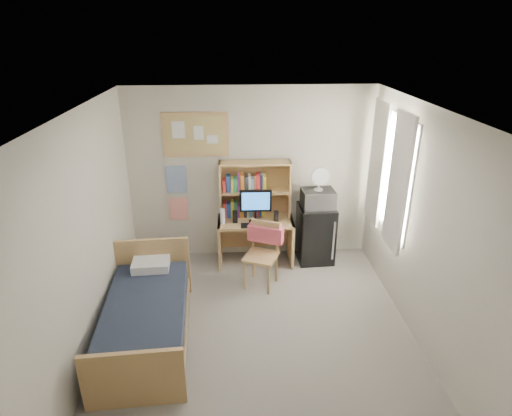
{
  "coord_description": "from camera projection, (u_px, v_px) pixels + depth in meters",
  "views": [
    {
      "loc": [
        -0.26,
        -3.93,
        3.33
      ],
      "look_at": [
        0.03,
        1.2,
        1.15
      ],
      "focal_mm": 30.0,
      "sensor_mm": 36.0,
      "label": 1
    }
  ],
  "objects": [
    {
      "name": "curtain_right",
      "position": [
        377.0,
        164.0,
        5.87
      ],
      "size": [
        0.04,
        0.55,
        1.7
      ],
      "primitive_type": "cube",
      "color": "silver",
      "rests_on": "wall_right"
    },
    {
      "name": "wall_right",
      "position": [
        429.0,
        235.0,
        4.52
      ],
      "size": [
        0.04,
        4.2,
        2.6
      ],
      "primitive_type": "cube",
      "color": "beige",
      "rests_on": "floor"
    },
    {
      "name": "monitor",
      "position": [
        256.0,
        207.0,
        6.17
      ],
      "size": [
        0.46,
        0.04,
        0.49
      ],
      "primitive_type": "cube",
      "rotation": [
        0.0,
        0.0,
        -0.01
      ],
      "color": "black",
      "rests_on": "desk"
    },
    {
      "name": "speaker_right",
      "position": [
        276.0,
        216.0,
        6.24
      ],
      "size": [
        0.07,
        0.07,
        0.16
      ],
      "primitive_type": "cube",
      "rotation": [
        0.0,
        0.0,
        -0.01
      ],
      "color": "black",
      "rests_on": "desk"
    },
    {
      "name": "poster_wave",
      "position": [
        176.0,
        180.0,
        6.31
      ],
      "size": [
        0.3,
        0.01,
        0.42
      ],
      "primitive_type": "cube",
      "color": "#2852A1",
      "rests_on": "wall_back"
    },
    {
      "name": "desk_chair",
      "position": [
        261.0,
        256.0,
        5.8
      ],
      "size": [
        0.6,
        0.6,
        0.92
      ],
      "primitive_type": "cube",
      "rotation": [
        0.0,
        0.0,
        -0.4
      ],
      "color": "tan",
      "rests_on": "floor"
    },
    {
      "name": "ceiling",
      "position": [
        260.0,
        113.0,
        3.92
      ],
      "size": [
        3.6,
        4.2,
        0.02
      ],
      "primitive_type": "cube",
      "color": "white",
      "rests_on": "wall_back"
    },
    {
      "name": "pillow",
      "position": [
        151.0,
        265.0,
        5.4
      ],
      "size": [
        0.48,
        0.35,
        0.11
      ],
      "primitive_type": "cube",
      "rotation": [
        0.0,
        0.0,
        0.06
      ],
      "color": "silver",
      "rests_on": "bed"
    },
    {
      "name": "desk_fan",
      "position": [
        319.0,
        179.0,
        6.12
      ],
      "size": [
        0.27,
        0.27,
        0.32
      ],
      "primitive_type": "cylinder",
      "rotation": [
        0.0,
        0.0,
        0.05
      ],
      "color": "silver",
      "rests_on": "microwave"
    },
    {
      "name": "hutch",
      "position": [
        255.0,
        190.0,
        6.29
      ],
      "size": [
        1.04,
        0.27,
        0.85
      ],
      "primitive_type": "cube",
      "rotation": [
        0.0,
        0.0,
        -0.01
      ],
      "color": "tan",
      "rests_on": "desk"
    },
    {
      "name": "desk",
      "position": [
        255.0,
        241.0,
        6.45
      ],
      "size": [
        1.12,
        0.56,
        0.7
      ],
      "primitive_type": "cube",
      "rotation": [
        0.0,
        0.0,
        -0.01
      ],
      "color": "tan",
      "rests_on": "floor"
    },
    {
      "name": "microwave",
      "position": [
        318.0,
        199.0,
        6.24
      ],
      "size": [
        0.48,
        0.38,
        0.27
      ],
      "primitive_type": "cube",
      "rotation": [
        0.0,
        0.0,
        0.05
      ],
      "color": "#B8B8BD",
      "rests_on": "mini_fridge"
    },
    {
      "name": "poster_japan",
      "position": [
        179.0,
        209.0,
        6.49
      ],
      "size": [
        0.28,
        0.01,
        0.36
      ],
      "primitive_type": "cube",
      "color": "#EF3C2A",
      "rests_on": "wall_back"
    },
    {
      "name": "wall_left",
      "position": [
        83.0,
        244.0,
        4.33
      ],
      "size": [
        0.04,
        4.2,
        2.6
      ],
      "primitive_type": "cube",
      "color": "beige",
      "rests_on": "floor"
    },
    {
      "name": "wall_front",
      "position": [
        283.0,
        405.0,
        2.5
      ],
      "size": [
        3.6,
        0.04,
        2.6
      ],
      "primitive_type": "cube",
      "color": "beige",
      "rests_on": "floor"
    },
    {
      "name": "hoodie",
      "position": [
        266.0,
        233.0,
        5.88
      ],
      "size": [
        0.51,
        0.33,
        0.23
      ],
      "primitive_type": "cube",
      "rotation": [
        0.0,
        0.0,
        -0.4
      ],
      "color": "#D5515F",
      "rests_on": "desk_chair"
    },
    {
      "name": "wall_back",
      "position": [
        251.0,
        175.0,
        6.35
      ],
      "size": [
        3.6,
        0.04,
        2.6
      ],
      "primitive_type": "cube",
      "color": "beige",
      "rests_on": "floor"
    },
    {
      "name": "window_unit",
      "position": [
        389.0,
        173.0,
        5.5
      ],
      "size": [
        0.1,
        1.4,
        1.7
      ],
      "primitive_type": "cube",
      "color": "white",
      "rests_on": "wall_right"
    },
    {
      "name": "water_bottle",
      "position": [
        223.0,
        216.0,
        6.16
      ],
      "size": [
        0.07,
        0.07,
        0.23
      ],
      "primitive_type": "cylinder",
      "rotation": [
        0.0,
        0.0,
        -0.01
      ],
      "color": "silver",
      "rests_on": "desk"
    },
    {
      "name": "curtain_left",
      "position": [
        398.0,
        183.0,
        5.13
      ],
      "size": [
        0.04,
        0.55,
        1.7
      ],
      "primitive_type": "cube",
      "color": "silver",
      "rests_on": "wall_right"
    },
    {
      "name": "speaker_left",
      "position": [
        235.0,
        217.0,
        6.21
      ],
      "size": [
        0.07,
        0.07,
        0.18
      ],
      "primitive_type": "cube",
      "rotation": [
        0.0,
        0.0,
        -0.01
      ],
      "color": "black",
      "rests_on": "desk"
    },
    {
      "name": "bulletin_board",
      "position": [
        196.0,
        135.0,
        6.06
      ],
      "size": [
        0.94,
        0.03,
        0.64
      ],
      "primitive_type": "cube",
      "color": "tan",
      "rests_on": "wall_back"
    },
    {
      "name": "bed",
      "position": [
        146.0,
        322.0,
        4.84
      ],
      "size": [
        1.02,
        1.88,
        0.5
      ],
      "primitive_type": "cube",
      "rotation": [
        0.0,
        0.0,
        0.06
      ],
      "color": "black",
      "rests_on": "floor"
    },
    {
      "name": "keyboard",
      "position": [
        256.0,
        225.0,
        6.13
      ],
      "size": [
        0.44,
        0.14,
        0.02
      ],
      "primitive_type": "cube",
      "rotation": [
        0.0,
        0.0,
        -0.01
      ],
      "color": "black",
      "rests_on": "desk"
    },
    {
      "name": "floor",
      "position": [
        259.0,
        341.0,
        4.94
      ],
      "size": [
        3.6,
        4.2,
        0.02
      ],
      "primitive_type": "cube",
      "color": "gray",
      "rests_on": "ground"
    },
    {
      "name": "mini_fridge",
      "position": [
        315.0,
        233.0,
        6.48
      ],
      "size": [
        0.54,
        0.54,
        0.88
      ],
      "primitive_type": "cube",
      "rotation": [
        0.0,
        0.0,
        0.05
      ],
      "color": "black",
      "rests_on": "floor"
    }
  ]
}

